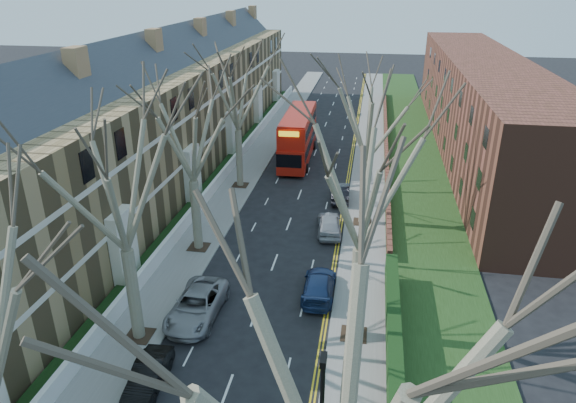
% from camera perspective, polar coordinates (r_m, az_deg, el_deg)
% --- Properties ---
extents(pavement_left, '(3.00, 102.00, 0.12)m').
position_cam_1_polar(pavement_left, '(57.85, -2.90, 5.81)').
color(pavement_left, slate).
rests_on(pavement_left, ground).
extents(pavement_right, '(3.00, 102.00, 0.12)m').
position_cam_1_polar(pavement_right, '(56.62, 9.11, 5.13)').
color(pavement_right, slate).
rests_on(pavement_right, ground).
extents(terrace_left, '(9.70, 78.00, 13.60)m').
position_cam_1_polar(terrace_left, '(51.24, -13.45, 9.19)').
color(terrace_left, olive).
rests_on(terrace_left, ground).
extents(flats_right, '(13.97, 54.00, 10.00)m').
position_cam_1_polar(flats_right, '(60.29, 20.59, 9.94)').
color(flats_right, brown).
rests_on(flats_right, ground).
extents(front_wall_left, '(0.30, 78.00, 1.00)m').
position_cam_1_polar(front_wall_left, '(50.72, -6.64, 3.72)').
color(front_wall_left, white).
rests_on(front_wall_left, ground).
extents(grass_verge_right, '(6.00, 102.00, 0.06)m').
position_cam_1_polar(grass_verge_right, '(56.78, 13.66, 4.90)').
color(grass_verge_right, '#1E3714').
rests_on(grass_verge_right, ground).
extents(tree_left_mid, '(10.50, 10.50, 14.71)m').
position_cam_1_polar(tree_left_mid, '(25.16, -18.61, 3.18)').
color(tree_left_mid, '#655F48').
rests_on(tree_left_mid, ground).
extents(tree_left_far, '(10.15, 10.15, 14.22)m').
position_cam_1_polar(tree_left_far, '(33.96, -10.95, 8.61)').
color(tree_left_far, '#655F48').
rests_on(tree_left_far, ground).
extents(tree_left_dist, '(10.50, 10.50, 14.71)m').
position_cam_1_polar(tree_left_dist, '(45.05, -5.78, 13.02)').
color(tree_left_dist, '#655F48').
rests_on(tree_left_dist, ground).
extents(tree_right_near, '(10.85, 10.85, 15.20)m').
position_cam_1_polar(tree_right_near, '(11.87, 6.48, -18.95)').
color(tree_right_near, '#655F48').
rests_on(tree_right_near, ground).
extents(tree_right_mid, '(10.50, 10.50, 14.71)m').
position_cam_1_polar(tree_right_mid, '(24.22, 8.46, 3.41)').
color(tree_right_mid, '#655F48').
rests_on(tree_right_mid, ground).
extents(tree_right_far, '(10.15, 10.15, 14.22)m').
position_cam_1_polar(tree_right_far, '(37.74, 9.06, 10.26)').
color(tree_right_far, '#655F48').
rests_on(tree_right_far, ground).
extents(double_decker_bus, '(3.19, 11.95, 4.94)m').
position_cam_1_polar(double_decker_bus, '(53.91, 1.12, 7.13)').
color(double_decker_bus, '#A5160B').
rests_on(double_decker_bus, ground).
extents(car_left_mid, '(1.57, 3.95, 1.28)m').
position_cam_1_polar(car_left_mid, '(26.33, -15.26, -18.16)').
color(car_left_mid, black).
rests_on(car_left_mid, ground).
extents(car_left_far, '(2.60, 5.50, 1.52)m').
position_cam_1_polar(car_left_far, '(30.13, -10.10, -11.28)').
color(car_left_far, gray).
rests_on(car_left_far, ground).
extents(car_right_near, '(1.95, 4.66, 1.35)m').
position_cam_1_polar(car_right_near, '(31.57, 3.46, -9.30)').
color(car_right_near, '#16274D').
rests_on(car_right_near, ground).
extents(car_right_mid, '(2.26, 4.55, 1.49)m').
position_cam_1_polar(car_right_mid, '(38.82, 4.60, -2.50)').
color(car_right_mid, '#94959C').
rests_on(car_right_mid, ground).
extents(car_right_far, '(1.68, 4.33, 1.41)m').
position_cam_1_polar(car_right_far, '(44.62, 5.87, 1.01)').
color(car_right_far, black).
rests_on(car_right_far, ground).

